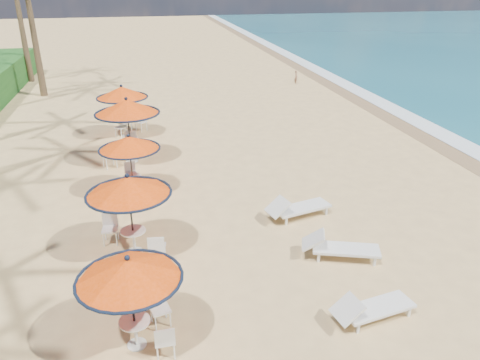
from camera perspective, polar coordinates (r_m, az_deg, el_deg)
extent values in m
plane|color=tan|center=(11.37, 14.14, -14.70)|extent=(160.00, 160.00, 0.00)
cube|color=white|center=(23.55, 24.29, 4.57)|extent=(1.20, 140.00, 0.04)
cube|color=olive|center=(23.04, 22.47, 4.48)|extent=(1.40, 140.00, 0.02)
cylinder|color=black|center=(9.68, -12.98, -14.53)|extent=(0.04, 0.04, 2.07)
cone|color=#EA4D14|center=(9.21, -13.45, -10.57)|extent=(2.07, 2.07, 0.45)
torus|color=black|center=(9.33, -13.33, -11.62)|extent=(2.07, 2.07, 0.06)
sphere|color=black|center=(9.07, -13.61, -9.21)|extent=(0.11, 0.11, 0.11)
cylinder|color=silver|center=(9.95, -12.75, -16.44)|extent=(0.63, 0.63, 0.04)
cylinder|color=silver|center=(10.14, -12.60, -17.72)|extent=(0.07, 0.07, 0.63)
cylinder|color=black|center=(12.66, -13.12, -4.27)|extent=(0.05, 0.05, 2.23)
cone|color=#EA4D14|center=(12.28, -13.49, -0.68)|extent=(2.23, 2.23, 0.48)
torus|color=black|center=(12.37, -13.40, -1.62)|extent=(2.23, 2.23, 0.07)
sphere|color=black|center=(12.17, -13.62, 0.53)|extent=(0.12, 0.12, 0.12)
cylinder|color=silver|center=(12.87, -12.93, -6.06)|extent=(0.68, 0.68, 0.04)
cylinder|color=silver|center=(13.03, -12.80, -7.28)|extent=(0.08, 0.08, 0.68)
cylinder|color=black|center=(16.18, -13.12, 1.75)|extent=(0.04, 0.04, 2.05)
cone|color=#EA4D14|center=(15.90, -13.39, 4.42)|extent=(2.05, 2.05, 0.45)
torus|color=black|center=(15.97, -13.32, 3.73)|extent=(2.05, 2.05, 0.06)
sphere|color=black|center=(15.82, -13.48, 5.31)|extent=(0.11, 0.11, 0.11)
cylinder|color=silver|center=(16.34, -12.99, 0.39)|extent=(0.62, 0.62, 0.04)
cylinder|color=silver|center=(16.45, -12.90, -0.55)|extent=(0.07, 0.07, 0.62)
cylinder|color=black|center=(18.98, -13.36, 5.79)|extent=(0.05, 0.05, 2.52)
cone|color=#EA4D14|center=(18.71, -13.65, 8.67)|extent=(2.52, 2.52, 0.55)
torus|color=black|center=(18.77, -13.57, 7.93)|extent=(2.53, 2.53, 0.08)
sphere|color=black|center=(18.63, -13.74, 9.61)|extent=(0.13, 0.13, 0.13)
cylinder|color=silver|center=(19.14, -13.22, 4.33)|extent=(0.77, 0.77, 0.04)
cylinder|color=silver|center=(19.26, -13.12, 3.31)|extent=(0.09, 0.09, 0.77)
cylinder|color=black|center=(22.20, -13.98, 8.06)|extent=(0.05, 0.05, 2.32)
cone|color=#EA4D14|center=(21.98, -14.22, 10.33)|extent=(2.32, 2.32, 0.50)
torus|color=black|center=(22.04, -14.16, 9.75)|extent=(2.32, 2.32, 0.07)
sphere|color=black|center=(21.92, -14.30, 11.07)|extent=(0.12, 0.12, 0.12)
cylinder|color=silver|center=(22.33, -13.86, 6.90)|extent=(0.71, 0.71, 0.04)
cylinder|color=silver|center=(22.43, -13.78, 6.09)|extent=(0.08, 0.08, 0.71)
cube|color=silver|center=(11.01, 16.46, -14.68)|extent=(1.72, 0.88, 0.07)
cube|color=silver|center=(10.45, 12.94, -15.09)|extent=(0.64, 0.69, 0.41)
cube|color=silver|center=(11.10, 16.37, -15.30)|extent=(0.06, 0.06, 0.23)
cube|color=silver|center=(12.78, 12.81, -8.21)|extent=(1.86, 1.18, 0.07)
cube|color=silver|center=(12.59, 8.93, -7.19)|extent=(0.76, 0.79, 0.43)
cube|color=silver|center=(12.87, 12.74, -8.83)|extent=(0.06, 0.06, 0.25)
cube|color=silver|center=(14.66, 7.60, -3.36)|extent=(1.90, 1.08, 0.07)
cube|color=silver|center=(14.11, 4.62, -3.29)|extent=(0.74, 0.78, 0.44)
cube|color=silver|center=(14.73, 7.56, -3.94)|extent=(0.06, 0.06, 0.25)
cone|color=brown|center=(31.22, -24.06, 17.25)|extent=(0.44, 0.44, 8.77)
cone|color=brown|center=(36.08, -25.29, 17.72)|extent=(0.44, 0.44, 8.80)
imported|color=#97694D|center=(32.88, 6.84, 12.38)|extent=(0.28, 0.38, 0.95)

